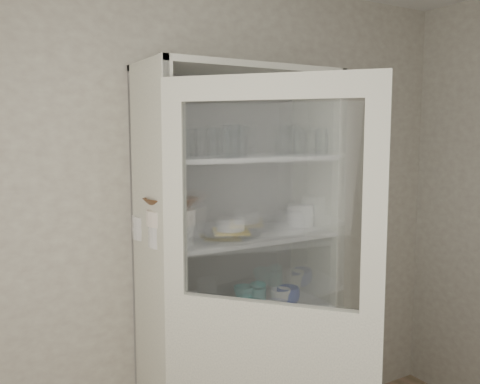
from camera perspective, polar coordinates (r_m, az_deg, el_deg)
wall_back at (r=2.71m, az=-6.09°, el=-3.50°), size 3.60×0.02×2.60m
pantry_cabinet at (r=2.74m, az=-0.68°, el=-11.08°), size 1.00×0.45×2.10m
cupboard_door at (r=2.17m, az=3.12°, el=-17.95°), size 0.62×0.71×2.00m
tumbler_0 at (r=2.27m, az=-5.72°, el=5.46°), size 0.08×0.08×0.14m
tumbler_1 at (r=2.38m, az=-1.84°, el=5.55°), size 0.08×0.08×0.14m
tumbler_2 at (r=2.38m, az=-0.11°, el=5.78°), size 0.10×0.10×0.16m
tumbler_3 at (r=2.35m, az=-0.90°, el=5.74°), size 0.09×0.09×0.15m
tumbler_4 at (r=2.58m, az=6.70°, el=5.51°), size 0.08×0.08×0.13m
tumbler_5 at (r=2.52m, az=4.93°, el=5.77°), size 0.08×0.08×0.15m
tumbler_6 at (r=2.68m, az=9.11°, el=5.59°), size 0.09×0.09×0.14m
tumbler_7 at (r=2.40m, az=-8.76°, el=5.32°), size 0.06×0.06×0.12m
tumbler_8 at (r=2.36m, az=-8.41°, el=5.35°), size 0.07×0.07×0.13m
tumbler_9 at (r=2.51m, az=-2.94°, el=5.58°), size 0.09×0.09×0.14m
goblet_0 at (r=2.52m, az=-8.20°, el=6.02°), size 0.08×0.08×0.18m
goblet_1 at (r=2.60m, az=-2.91°, el=5.92°), size 0.07×0.07×0.16m
goblet_2 at (r=2.68m, az=-0.40°, el=6.06°), size 0.08×0.08×0.17m
goblet_3 at (r=2.87m, az=6.10°, el=6.15°), size 0.08×0.08×0.18m
plate_stack_front at (r=2.36m, az=-7.74°, el=-4.79°), size 0.21×0.21×0.10m
plate_stack_back at (r=2.55m, az=-9.37°, el=-3.80°), size 0.23×0.23×0.11m
cream_bowl at (r=2.34m, az=-7.77°, el=-2.79°), size 0.26×0.26×0.07m
terracotta_bowl at (r=2.33m, az=-7.79°, el=-1.29°), size 0.28×0.28×0.05m
glass_platter at (r=2.56m, az=-1.04°, el=-4.77°), size 0.40×0.40×0.02m
yellow_trivet at (r=2.55m, az=-1.04°, el=-4.45°), size 0.23×0.23×0.01m
white_ramekin at (r=2.55m, az=-1.04°, el=-3.64°), size 0.17×0.17×0.06m
grey_bowl_stack at (r=2.85m, az=6.81°, el=-2.58°), size 0.15×0.15×0.12m
mug_blue at (r=2.77m, az=5.41°, el=-11.56°), size 0.14×0.14×0.10m
mug_teal at (r=2.77m, az=0.42°, el=-11.53°), size 0.13×0.13×0.10m
mug_white at (r=2.73m, az=4.59°, el=-11.80°), size 0.13×0.13×0.10m
teal_jar at (r=2.78m, az=2.03°, el=-11.38°), size 0.09×0.09×0.11m
measuring_cups at (r=2.51m, az=-5.32°, el=-14.27°), size 0.09×0.09×0.04m
white_canister at (r=2.61m, az=-5.84°, el=-12.49°), size 0.12×0.12×0.12m
tin_box at (r=2.96m, az=4.89°, el=-19.15°), size 0.20×0.15×0.06m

